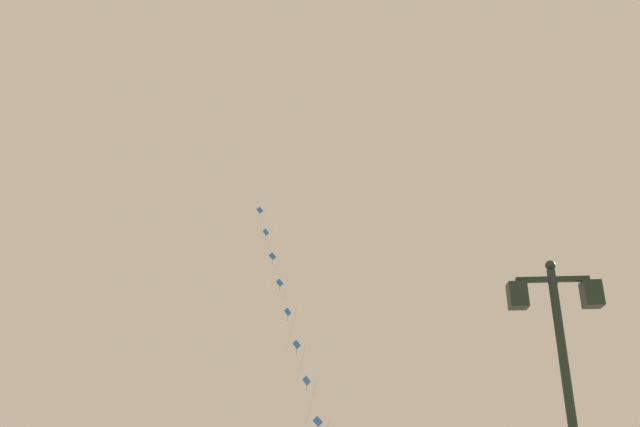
# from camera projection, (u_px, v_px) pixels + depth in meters

# --- Properties ---
(twin_lantern_lamp_post) EXTENTS (1.41, 0.28, 5.03)m
(twin_lantern_lamp_post) POSITION_uv_depth(u_px,v_px,m) (564.00, 360.00, 9.84)
(twin_lantern_lamp_post) COLOR #1E2D23
(twin_lantern_lamp_post) RESTS_ON ground_plane
(kite_train) EXTENTS (4.88, 8.53, 15.05)m
(kite_train) POSITION_uv_depth(u_px,v_px,m) (292.00, 329.00, 27.29)
(kite_train) COLOR brown
(kite_train) RESTS_ON ground_plane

